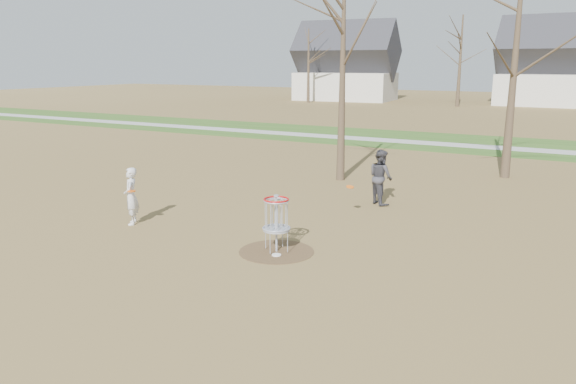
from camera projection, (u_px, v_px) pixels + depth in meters
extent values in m
plane|color=brown|center=(277.00, 252.00, 13.36)|extent=(160.00, 160.00, 0.00)
cube|color=#2D5119|center=(462.00, 143.00, 31.35)|extent=(160.00, 8.00, 0.01)
cube|color=#9E9E99|center=(458.00, 145.00, 30.49)|extent=(160.00, 1.50, 0.01)
cylinder|color=#47331E|center=(277.00, 251.00, 13.36)|extent=(1.80, 1.80, 0.01)
imported|color=silver|center=(131.00, 196.00, 15.48)|extent=(0.65, 0.69, 1.59)
imported|color=#39383E|center=(381.00, 177.00, 17.68)|extent=(1.08, 1.05, 1.75)
cylinder|color=white|center=(276.00, 255.00, 13.08)|extent=(0.22, 0.22, 0.02)
cylinder|color=#FF640D|center=(350.00, 187.00, 16.21)|extent=(0.22, 0.22, 0.08)
cylinder|color=#ED590C|center=(132.00, 191.00, 15.14)|extent=(0.22, 0.22, 0.02)
cylinder|color=#9EA3AD|center=(276.00, 224.00, 13.21)|extent=(0.05, 0.05, 1.35)
cylinder|color=#9EA3AD|center=(276.00, 230.00, 13.24)|extent=(0.64, 0.64, 0.04)
torus|color=#9EA3AD|center=(276.00, 201.00, 13.08)|extent=(0.60, 0.60, 0.04)
torus|color=#B90C0C|center=(276.00, 199.00, 13.07)|extent=(0.60, 0.60, 0.04)
cone|color=#382B1E|center=(342.00, 80.00, 20.72)|extent=(0.32, 0.32, 7.50)
cone|color=#382B1E|center=(514.00, 66.00, 21.06)|extent=(0.36, 0.36, 8.50)
cone|color=#382B1E|center=(308.00, 66.00, 62.07)|extent=(0.36, 0.36, 8.00)
cone|color=#382B1E|center=(460.00, 61.00, 56.26)|extent=(0.40, 0.40, 9.00)
cube|color=silver|center=(346.00, 86.00, 66.83)|extent=(11.46, 7.75, 3.20)
pyramid|color=#2D2D33|center=(346.00, 57.00, 66.07)|extent=(12.01, 7.79, 3.55)
cube|color=silver|center=(549.00, 90.00, 58.34)|extent=(10.24, 7.34, 3.20)
pyramid|color=#2D2D33|center=(552.00, 57.00, 57.58)|extent=(10.74, 7.36, 3.55)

